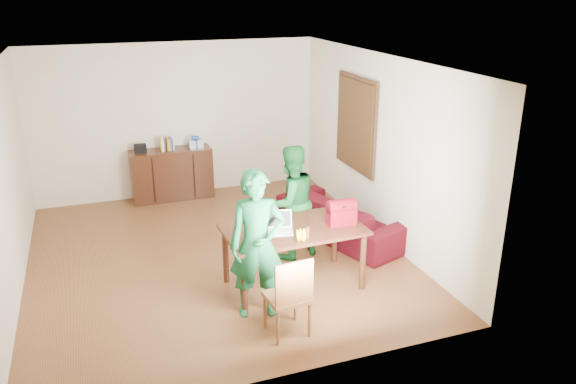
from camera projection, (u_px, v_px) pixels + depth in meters
name	position (u px, v px, depth m)	size (l,w,h in m)	color
room	(211.00, 165.00, 7.57)	(5.20, 5.70, 2.90)	#4B2512
table	(293.00, 235.00, 6.91)	(1.72, 1.00, 0.79)	black
chair	(287.00, 311.00, 6.08)	(0.46, 0.45, 0.95)	brown
person_near	(257.00, 245.00, 6.27)	(0.63, 0.42, 1.74)	#145B30
person_far	(291.00, 202.00, 7.66)	(0.78, 0.61, 1.61)	#145B23
laptop	(279.00, 229.00, 6.74)	(0.37, 0.30, 0.23)	white
bananas	(301.00, 239.00, 6.52)	(0.16, 0.10, 0.06)	yellow
bottle	(307.00, 231.00, 6.58)	(0.06, 0.06, 0.17)	#5C2715
red_bag	(341.00, 214.00, 6.95)	(0.34, 0.20, 0.25)	maroon
sofa	(342.00, 216.00, 8.45)	(2.16, 0.85, 0.63)	#340609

